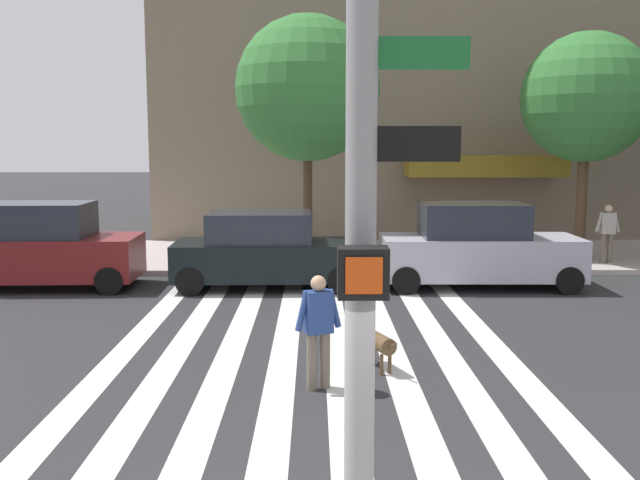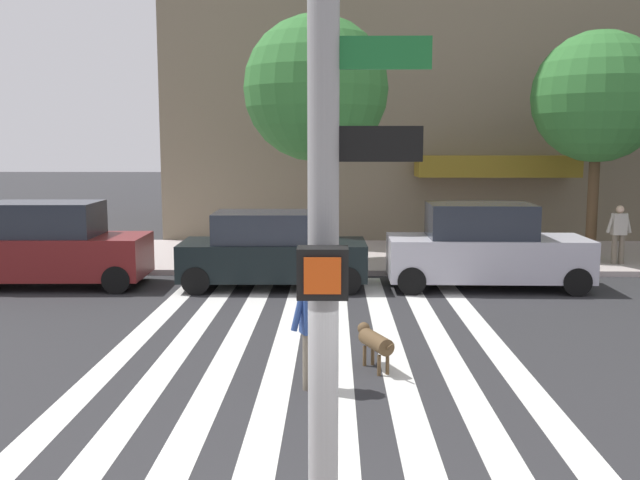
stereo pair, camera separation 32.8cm
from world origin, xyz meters
name	(u,v)px [view 2 (the right image)]	position (x,y,z in m)	size (l,w,h in m)	color
ground_plane	(326,352)	(0.00, 6.93, 0.00)	(160.00, 160.00, 0.00)	#2B2B2D
sidewalk_far	(330,256)	(0.00, 16.86, 0.07)	(80.00, 6.00, 0.15)	#B7A9A5
crosswalk_stripes	(311,351)	(-0.25, 6.93, 0.00)	(6.75, 13.26, 0.01)	silver
traffic_light_pole	(325,131)	(0.07, -0.62, 3.52)	(0.74, 0.46, 5.80)	gray
parked_car_near_curb	(50,246)	(-6.83, 12.36, 1.00)	(4.61, 2.11, 2.08)	maroon
parked_car_behind_first	(272,251)	(-1.39, 12.36, 0.90)	(4.51, 2.07, 1.84)	black
parked_car_third_in_line	(485,248)	(3.78, 12.36, 0.97)	(4.77, 1.99, 2.06)	#B4B2BF
street_tree_nearest	(316,89)	(-0.38, 15.20, 4.98)	(4.00, 4.00, 6.84)	#4C3823
street_tree_middle	(598,97)	(7.56, 15.81, 4.78)	(3.69, 3.69, 6.49)	#4C3823
pedestrian_dog_walker	(314,325)	(-0.14, 5.11, 0.93)	(0.68, 0.37, 1.64)	#6B6051
dog_on_leash	(374,341)	(0.76, 6.02, 0.44)	(0.56, 1.09, 0.65)	brown
pedestrian_bystander	(619,231)	(8.06, 15.07, 1.08)	(0.70, 0.24, 1.64)	#6B6051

